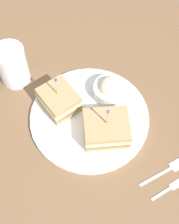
% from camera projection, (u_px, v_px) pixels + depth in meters
% --- Properties ---
extents(ground_plane, '(0.93, 0.93, 0.02)m').
position_uv_depth(ground_plane, '(89.00, 121.00, 0.77)').
color(ground_plane, brown).
extents(plate, '(0.28, 0.28, 0.01)m').
position_uv_depth(plate, '(89.00, 117.00, 0.76)').
color(plate, white).
rests_on(plate, ground_plane).
extents(sandwich_half_front, '(0.11, 0.11, 0.11)m').
position_uv_depth(sandwich_half_front, '(59.00, 100.00, 0.75)').
color(sandwich_half_front, tan).
rests_on(sandwich_half_front, plate).
extents(sandwich_half_back, '(0.12, 0.12, 0.10)m').
position_uv_depth(sandwich_half_back, '(106.00, 129.00, 0.71)').
color(sandwich_half_back, tan).
rests_on(sandwich_half_back, plate).
extents(coleslaw_bowl, '(0.08, 0.08, 0.06)m').
position_uv_depth(coleslaw_bowl, '(110.00, 89.00, 0.77)').
color(coleslaw_bowl, white).
rests_on(coleslaw_bowl, plate).
extents(drink_glass, '(0.07, 0.07, 0.10)m').
position_uv_depth(drink_glass, '(13.00, 66.00, 0.78)').
color(drink_glass, '#B74C33').
rests_on(drink_glass, ground_plane).
extents(fork, '(0.11, 0.09, 0.00)m').
position_uv_depth(fork, '(171.00, 168.00, 0.70)').
color(fork, silver).
rests_on(fork, ground_plane).
extents(knife, '(0.10, 0.08, 0.00)m').
position_uv_depth(knife, '(177.00, 184.00, 0.68)').
color(knife, silver).
rests_on(knife, ground_plane).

